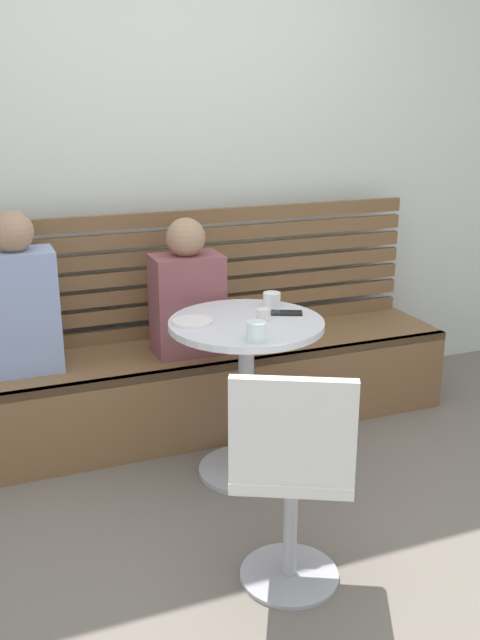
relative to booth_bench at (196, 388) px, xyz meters
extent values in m
plane|color=#70665B|center=(0.00, -1.20, -0.22)|extent=(8.00, 8.00, 0.00)
cube|color=silver|center=(0.00, 0.44, 1.23)|extent=(5.20, 0.10, 2.90)
cube|color=brown|center=(0.00, 0.00, 0.00)|extent=(2.70, 0.52, 0.44)
cube|color=brown|center=(0.00, -0.24, 0.20)|extent=(2.70, 0.04, 0.04)
cube|color=brown|center=(0.00, 0.24, 0.26)|extent=(2.65, 0.04, 0.07)
cube|color=brown|center=(0.00, 0.24, 0.36)|extent=(2.65, 0.04, 0.07)
cube|color=brown|center=(0.00, 0.24, 0.46)|extent=(2.65, 0.04, 0.07)
cube|color=brown|center=(0.00, 0.24, 0.56)|extent=(2.65, 0.04, 0.07)
cube|color=brown|center=(0.00, 0.24, 0.66)|extent=(2.65, 0.04, 0.07)
cube|color=brown|center=(0.00, 0.24, 0.75)|extent=(2.65, 0.04, 0.07)
cube|color=brown|center=(0.00, 0.24, 0.85)|extent=(2.65, 0.04, 0.07)
cylinder|color=#ADADB2|center=(0.07, -0.53, -0.21)|extent=(0.44, 0.44, 0.02)
cylinder|color=#ADADB2|center=(0.07, -0.53, 0.15)|extent=(0.07, 0.07, 0.69)
cylinder|color=silver|center=(0.07, -0.53, 0.50)|extent=(0.68, 0.68, 0.03)
cylinder|color=#ADADB2|center=(-0.06, -1.28, -0.21)|extent=(0.36, 0.36, 0.02)
cylinder|color=#ADADB2|center=(-0.06, -1.28, 0.00)|extent=(0.05, 0.05, 0.45)
cube|color=white|center=(-0.06, -1.28, 0.25)|extent=(0.54, 0.54, 0.04)
cube|color=white|center=(-0.14, -1.43, 0.45)|extent=(0.38, 0.22, 0.36)
cube|color=#8C9EC6|center=(-0.83, 0.01, 0.50)|extent=(0.34, 0.22, 0.57)
sphere|color=#A37A5B|center=(-0.83, 0.01, 0.88)|extent=(0.19, 0.19, 0.19)
cube|color=brown|center=(-0.05, -0.04, 0.47)|extent=(0.34, 0.22, 0.50)
sphere|color=#A37A5B|center=(-0.05, -0.04, 0.80)|extent=(0.19, 0.19, 0.19)
cylinder|color=white|center=(0.25, -0.38, 0.55)|extent=(0.08, 0.08, 0.07)
cylinder|color=silver|center=(0.13, -0.56, 0.55)|extent=(0.06, 0.06, 0.05)
cylinder|color=silver|center=(0.01, -0.79, 0.56)|extent=(0.08, 0.08, 0.08)
cylinder|color=white|center=(-0.16, -0.47, 0.52)|extent=(0.17, 0.17, 0.01)
cube|color=black|center=(0.27, -0.50, 0.52)|extent=(0.16, 0.12, 0.01)
camera|label=1|loc=(-1.01, -3.21, 1.45)|focal=39.35mm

